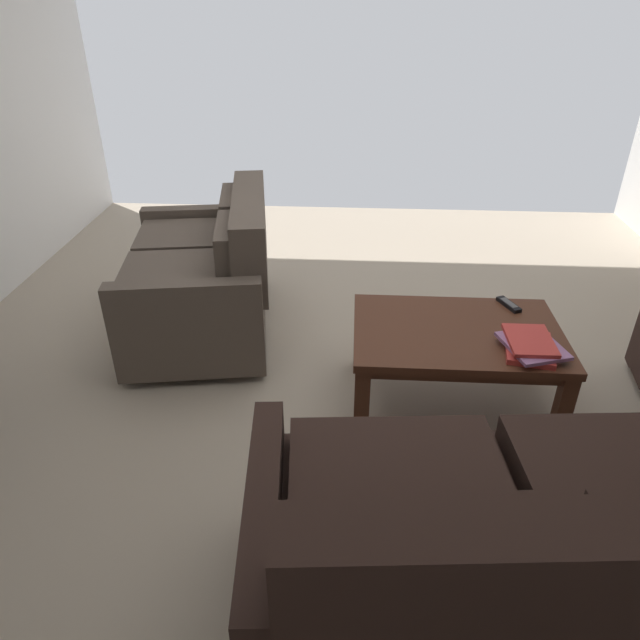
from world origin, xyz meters
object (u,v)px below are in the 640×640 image
(sofa_main, at_px, (525,555))
(loveseat_near, at_px, (207,276))
(book_stack, at_px, (530,345))
(coffee_table, at_px, (456,341))
(tv_remote, at_px, (509,304))

(sofa_main, distance_m, loveseat_near, 2.34)
(book_stack, bearing_deg, coffee_table, -29.69)
(sofa_main, bearing_deg, loveseat_near, -52.54)
(sofa_main, xyz_separation_m, coffee_table, (0.04, -1.22, 0.01))
(coffee_table, height_order, tv_remote, tv_remote)
(tv_remote, bearing_deg, loveseat_near, -13.06)
(book_stack, bearing_deg, tv_remote, -89.90)
(coffee_table, relative_size, book_stack, 2.95)
(coffee_table, xyz_separation_m, book_stack, (-0.30, 0.17, 0.10))
(loveseat_near, xyz_separation_m, coffee_table, (-1.39, 0.64, -0.00))
(loveseat_near, relative_size, coffee_table, 1.33)
(loveseat_near, height_order, coffee_table, loveseat_near)
(sofa_main, height_order, loveseat_near, loveseat_near)
(book_stack, bearing_deg, sofa_main, 76.14)
(sofa_main, relative_size, loveseat_near, 1.33)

